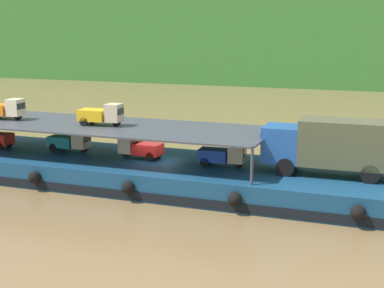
{
  "coord_description": "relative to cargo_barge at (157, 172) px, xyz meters",
  "views": [
    {
      "loc": [
        13.75,
        -30.76,
        9.54
      ],
      "look_at": [
        2.31,
        0.0,
        2.7
      ],
      "focal_mm": 52.9,
      "sensor_mm": 36.0,
      "label": 1
    }
  ],
  "objects": [
    {
      "name": "ground_plane",
      "position": [
        0.0,
        0.03,
        -0.75
      ],
      "size": [
        400.0,
        400.0,
        0.0
      ],
      "primitive_type": "plane",
      "color": "brown"
    },
    {
      "name": "cargo_barge",
      "position": [
        0.0,
        0.0,
        0.0
      ],
      "size": [
        30.56,
        8.0,
        1.5
      ],
      "color": "navy",
      "rests_on": "ground"
    },
    {
      "name": "covered_lorry",
      "position": [
        10.3,
        0.17,
        2.44
      ],
      "size": [
        7.88,
        2.39,
        3.1
      ],
      "color": "#1E4C99",
      "rests_on": "cargo_barge"
    },
    {
      "name": "cargo_rack",
      "position": [
        -3.8,
        0.03,
        2.69
      ],
      "size": [
        21.36,
        6.61,
        2.0
      ],
      "color": "#383D47",
      "rests_on": "cargo_barge"
    },
    {
      "name": "mini_truck_lower_aft",
      "position": [
        -6.37,
        0.45,
        1.44
      ],
      "size": [
        2.74,
        1.21,
        1.38
      ],
      "color": "teal",
      "rests_on": "cargo_barge"
    },
    {
      "name": "mini_truck_lower_mid",
      "position": [
        -1.23,
        0.25,
        1.44
      ],
      "size": [
        2.78,
        1.27,
        1.38
      ],
      "color": "red",
      "rests_on": "cargo_barge"
    },
    {
      "name": "mini_truck_lower_fore",
      "position": [
        4.21,
        0.13,
        1.44
      ],
      "size": [
        2.79,
        1.28,
        1.38
      ],
      "color": "#1E47B7",
      "rests_on": "cargo_barge"
    },
    {
      "name": "mini_truck_upper_stern",
      "position": [
        -10.81,
        -0.3,
        3.44
      ],
      "size": [
        2.77,
        1.25,
        1.38
      ],
      "color": "orange",
      "rests_on": "cargo_rack"
    },
    {
      "name": "mini_truck_upper_mid",
      "position": [
        -3.6,
        -0.19,
        3.44
      ],
      "size": [
        2.79,
        1.29,
        1.38
      ],
      "color": "gold",
      "rests_on": "cargo_rack"
    }
  ]
}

